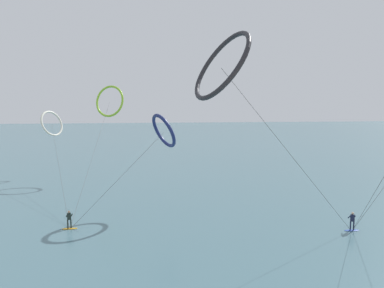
{
  "coord_description": "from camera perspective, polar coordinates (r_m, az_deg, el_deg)",
  "views": [
    {
      "loc": [
        -2.89,
        -0.53,
        11.43
      ],
      "look_at": [
        0.0,
        22.3,
        8.81
      ],
      "focal_mm": 33.98,
      "sensor_mm": 36.0,
      "label": 1
    }
  ],
  "objects": [
    {
      "name": "kite_navy",
      "position": [
        38.45,
        -4.47,
        2.07
      ],
      "size": [
        10.59,
        7.67,
        10.36
      ],
      "rotation": [
        0.0,
        0.0,
        1.98
      ],
      "color": "navy",
      "rests_on": "ground"
    },
    {
      "name": "kite_lime",
      "position": [
        57.45,
        -12.8,
        6.55
      ],
      "size": [
        4.99,
        26.17,
        14.11
      ],
      "rotation": [
        0.0,
        0.0,
        5.77
      ],
      "color": "#8CC62D",
      "rests_on": "ground"
    },
    {
      "name": "kite_charcoal",
      "position": [
        22.2,
        4.66,
        12.13
      ],
      "size": [
        15.65,
        10.37,
        15.77
      ],
      "rotation": [
        0.0,
        0.0,
        5.01
      ],
      "color": "black",
      "rests_on": "ground"
    },
    {
      "name": "surfer_cobalt",
      "position": [
        35.99,
        23.84,
        -11.21
      ],
      "size": [
        1.4,
        0.62,
        1.7
      ],
      "rotation": [
        0.0,
        0.0,
        6.09
      ],
      "color": "#2647B7",
      "rests_on": "ground"
    },
    {
      "name": "kite_ivory",
      "position": [
        60.87,
        -21.15,
        3.02
      ],
      "size": [
        9.47,
        28.4,
        10.24
      ],
      "rotation": [
        0.0,
        0.0,
        1.01
      ],
      "color": "silver",
      "rests_on": "ground"
    },
    {
      "name": "surfer_amber",
      "position": [
        35.25,
        -18.71,
        -11.37
      ],
      "size": [
        1.4,
        0.67,
        1.7
      ],
      "rotation": [
        0.0,
        0.0,
        0.41
      ],
      "color": "orange",
      "rests_on": "ground"
    },
    {
      "name": "sea_water",
      "position": [
        108.47,
        -5.66,
        0.44
      ],
      "size": [
        400.0,
        200.0,
        0.08
      ],
      "primitive_type": "cube",
      "color": "#476B75",
      "rests_on": "ground"
    }
  ]
}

